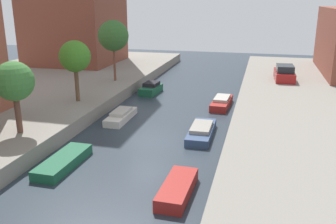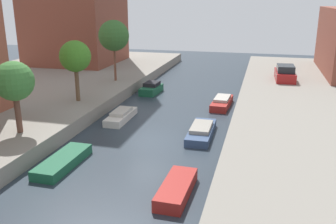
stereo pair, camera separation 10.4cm
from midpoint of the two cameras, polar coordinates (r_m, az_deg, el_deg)
ground_plane at (r=24.03m, az=-3.16°, el=-4.48°), size 84.00×84.00×0.00m
street_tree_2 at (r=23.58m, az=-22.63°, el=4.28°), size 2.35×2.35×4.35m
street_tree_3 at (r=29.71m, az=-14.17°, el=8.20°), size 2.42×2.42×4.74m
street_tree_4 at (r=36.56m, az=-8.47°, el=11.48°), size 2.94×2.94×5.85m
parked_car at (r=38.67m, az=17.33°, el=5.62°), size 1.98×4.19×1.53m
moored_boat_left_2 at (r=21.28m, az=-15.87°, el=-7.32°), size 1.45×4.25×0.54m
moored_boat_left_3 at (r=28.19m, az=-7.33°, el=-0.59°), size 1.28×3.98×0.76m
moored_boat_left_4 at (r=35.89m, az=-2.71°, el=3.59°), size 1.64×3.14×1.06m
moored_boat_right_2 at (r=17.71m, az=1.27°, el=-11.68°), size 1.34×3.64×0.61m
moored_boat_right_3 at (r=24.89m, az=5.02°, el=-2.94°), size 1.56×4.59×0.77m
moored_boat_right_4 at (r=31.80m, az=8.12°, el=1.47°), size 1.55×4.23×0.81m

